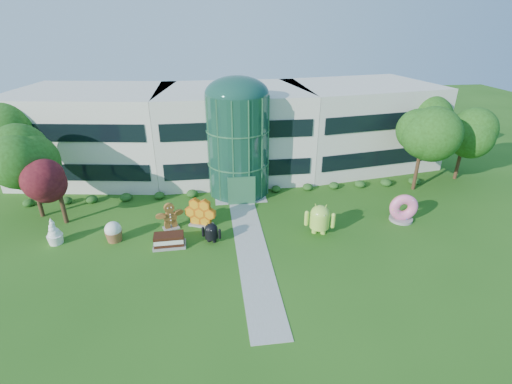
{
  "coord_description": "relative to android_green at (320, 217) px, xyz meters",
  "views": [
    {
      "loc": [
        -2.85,
        -22.5,
        16.22
      ],
      "look_at": [
        0.97,
        6.0,
        2.6
      ],
      "focal_mm": 26.0,
      "sensor_mm": 36.0,
      "label": 1
    }
  ],
  "objects": [
    {
      "name": "trees_backdrop",
      "position": [
        -5.8,
        10.11,
        2.73
      ],
      "size": [
        52.0,
        8.0,
        8.4
      ],
      "primitive_type": null,
      "color": "#1F4310",
      "rests_on": "ground"
    },
    {
      "name": "gingerbread",
      "position": [
        -12.18,
        2.38,
        -0.26
      ],
      "size": [
        2.79,
        1.81,
        2.41
      ],
      "primitive_type": null,
      "rotation": [
        0.0,
        0.0,
        0.34
      ],
      "color": "brown",
      "rests_on": "ground"
    },
    {
      "name": "honeycomb",
      "position": [
        -9.66,
        2.57,
        -0.34
      ],
      "size": [
        3.05,
        2.06,
        2.26
      ],
      "primitive_type": null,
      "rotation": [
        0.0,
        0.0,
        -0.4
      ],
      "color": "orange",
      "rests_on": "ground"
    },
    {
      "name": "atrium",
      "position": [
        -5.8,
        9.11,
        3.43
      ],
      "size": [
        6.0,
        6.0,
        9.8
      ],
      "primitive_type": "cylinder",
      "color": "#194738",
      "rests_on": "ground"
    },
    {
      "name": "ice_cream_sandwich",
      "position": [
        -12.1,
        -0.4,
        -0.91
      ],
      "size": [
        2.53,
        1.32,
        1.11
      ],
      "primitive_type": null,
      "rotation": [
        0.0,
        0.0,
        0.03
      ],
      "color": "black",
      "rests_on": "ground"
    },
    {
      "name": "froyo",
      "position": [
        -21.02,
        1.27,
        -0.36
      ],
      "size": [
        1.36,
        1.36,
        2.21
      ],
      "primitive_type": null,
      "rotation": [
        0.0,
        0.0,
        0.05
      ],
      "color": "white",
      "rests_on": "ground"
    },
    {
      "name": "ground",
      "position": [
        -5.8,
        -2.89,
        -1.47
      ],
      "size": [
        140.0,
        140.0,
        0.0
      ],
      "primitive_type": "plane",
      "color": "#215114",
      "rests_on": "ground"
    },
    {
      "name": "donut",
      "position": [
        7.77,
        1.1,
        -0.19
      ],
      "size": [
        2.62,
        1.54,
        2.56
      ],
      "primitive_type": null,
      "rotation": [
        0.0,
        0.0,
        -0.15
      ],
      "color": "pink",
      "rests_on": "ground"
    },
    {
      "name": "walkway",
      "position": [
        -5.8,
        -0.89,
        -1.45
      ],
      "size": [
        2.4,
        20.0,
        0.04
      ],
      "primitive_type": "cube",
      "color": "#9E9E93",
      "rests_on": "ground"
    },
    {
      "name": "cupcake",
      "position": [
        -16.52,
        1.06,
        -0.63
      ],
      "size": [
        1.81,
        1.81,
        1.68
      ],
      "primitive_type": null,
      "rotation": [
        0.0,
        0.0,
        0.37
      ],
      "color": "white",
      "rests_on": "ground"
    },
    {
      "name": "android_green",
      "position": [
        0.0,
        0.0,
        0.0
      ],
      "size": [
        3.0,
        2.45,
        2.94
      ],
      "primitive_type": null,
      "rotation": [
        0.0,
        0.0,
        -0.32
      ],
      "color": "#A7DA46",
      "rests_on": "ground"
    },
    {
      "name": "building",
      "position": [
        -5.8,
        15.11,
        3.18
      ],
      "size": [
        46.0,
        15.0,
        9.3
      ],
      "primitive_type": null,
      "color": "beige",
      "rests_on": "ground"
    },
    {
      "name": "tree_red",
      "position": [
        -21.3,
        4.61,
        1.53
      ],
      "size": [
        4.0,
        4.0,
        6.0
      ],
      "primitive_type": null,
      "color": "#3F0C14",
      "rests_on": "ground"
    },
    {
      "name": "android_black",
      "position": [
        -8.82,
        -0.15,
        -0.52
      ],
      "size": [
        1.96,
        1.66,
        1.9
      ],
      "primitive_type": null,
      "rotation": [
        0.0,
        0.0,
        -0.38
      ],
      "color": "black",
      "rests_on": "ground"
    }
  ]
}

